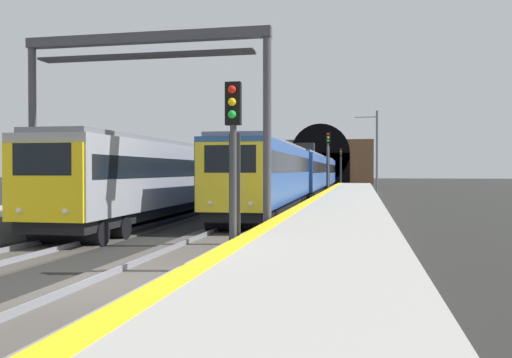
% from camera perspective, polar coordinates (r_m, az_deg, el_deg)
% --- Properties ---
extents(ground_plane, '(320.00, 320.00, 0.00)m').
position_cam_1_polar(ground_plane, '(12.28, -13.62, -11.03)').
color(ground_plane, black).
extents(platform_right, '(112.00, 3.90, 0.96)m').
position_cam_1_polar(platform_right, '(11.14, 6.12, -9.74)').
color(platform_right, '#9E9B93').
rests_on(platform_right, ground_plane).
extents(platform_right_edge_strip, '(112.00, 0.50, 0.01)m').
position_cam_1_polar(platform_right_edge_strip, '(11.33, -2.52, -7.08)').
color(platform_right_edge_strip, yellow).
rests_on(platform_right_edge_strip, platform_right).
extents(track_main_line, '(160.00, 3.09, 0.21)m').
position_cam_1_polar(track_main_line, '(12.28, -13.62, -10.84)').
color(track_main_line, '#4C4742').
rests_on(track_main_line, ground_plane).
extents(train_main_approaching, '(55.62, 3.13, 4.95)m').
position_cam_1_polar(train_main_approaching, '(47.96, 5.17, 0.67)').
color(train_main_approaching, '#264C99').
rests_on(train_main_approaching, ground_plane).
extents(train_adjacent_platform, '(59.54, 3.20, 4.82)m').
position_cam_1_polar(train_adjacent_platform, '(45.89, -1.20, 0.56)').
color(train_adjacent_platform, gray).
rests_on(train_adjacent_platform, ground_plane).
extents(railway_signal_near, '(0.39, 0.38, 4.69)m').
position_cam_1_polar(railway_signal_near, '(13.13, -2.42, 2.35)').
color(railway_signal_near, '#38383D').
rests_on(railway_signal_near, ground_plane).
extents(railway_signal_mid, '(0.39, 0.38, 6.04)m').
position_cam_1_polar(railway_signal_mid, '(49.78, 7.67, 2.17)').
color(railway_signal_mid, '#4C4C54').
rests_on(railway_signal_mid, ground_plane).
extents(railway_signal_far, '(0.39, 0.38, 5.73)m').
position_cam_1_polar(railway_signal_far, '(79.45, 9.00, 1.58)').
color(railway_signal_far, '#38383D').
rests_on(railway_signal_far, ground_plane).
extents(overhead_signal_gantry, '(0.70, 8.98, 7.32)m').
position_cam_1_polar(overhead_signal_gantry, '(19.37, -11.77, 9.83)').
color(overhead_signal_gantry, '#3F3F47').
rests_on(overhead_signal_gantry, ground_plane).
extents(tunnel_portal, '(2.54, 18.89, 10.94)m').
position_cam_1_polar(tunnel_portal, '(98.43, 6.88, 1.83)').
color(tunnel_portal, brown).
rests_on(tunnel_portal, ground_plane).
extents(catenary_mast_near, '(0.22, 2.23, 8.28)m').
position_cam_1_polar(catenary_mast_near, '(53.04, 12.69, 2.77)').
color(catenary_mast_near, '#595B60').
rests_on(catenary_mast_near, ground_plane).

